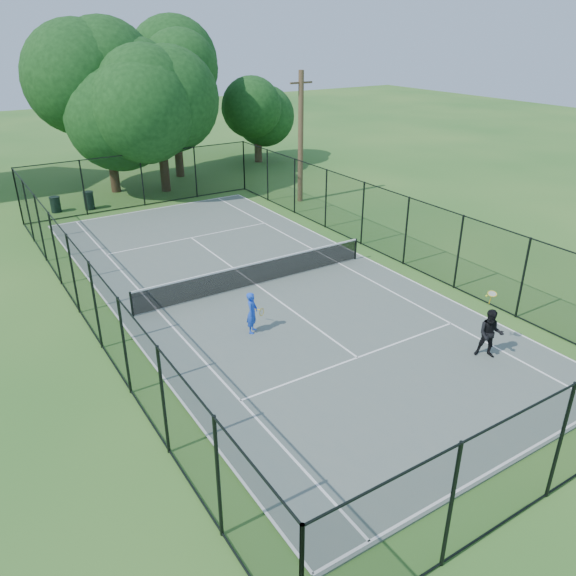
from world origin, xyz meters
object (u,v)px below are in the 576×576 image
utility_pole (301,137)px  player_blue (252,313)px  trash_bin_right (89,200)px  player_black (490,334)px  tennis_net (256,273)px  trash_bin_left (55,204)px

utility_pole → player_blue: bearing=-129.3°
trash_bin_right → utility_pole: 12.39m
trash_bin_right → player_black: 23.30m
trash_bin_right → player_blue: (0.91, -17.18, 0.27)m
tennis_net → player_blue: player_blue is taller
utility_pole → player_black: 18.29m
trash_bin_right → player_blue: bearing=-87.0°
tennis_net → utility_pole: (8.05, 9.00, 3.10)m
trash_bin_left → trash_bin_right: bearing=-15.0°
trash_bin_right → player_black: size_ratio=0.50×
tennis_net → trash_bin_right: tennis_net is taller
tennis_net → player_blue: 3.77m
trash_bin_left → player_blue: bearing=-81.6°
tennis_net → trash_bin_left: 15.12m
player_blue → player_black: (5.40, -5.25, 0.08)m
utility_pole → player_black: size_ratio=3.57×
tennis_net → player_blue: (-1.95, -3.23, 0.20)m
trash_bin_right → utility_pole: size_ratio=0.14×
utility_pole → player_black: (-4.60, -17.48, -2.82)m
trash_bin_right → utility_pole: utility_pole is taller
tennis_net → player_blue: bearing=-121.2°
tennis_net → utility_pole: size_ratio=1.39×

